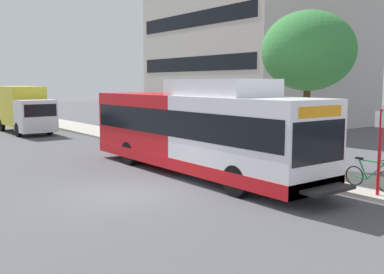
{
  "coord_description": "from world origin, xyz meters",
  "views": [
    {
      "loc": [
        -6.58,
        -12.4,
        3.54
      ],
      "look_at": [
        2.91,
        0.24,
        1.6
      ],
      "focal_mm": 41.84,
      "sensor_mm": 36.0,
      "label": 1
    }
  ],
  "objects_px": {
    "box_truck_background": "(23,108)",
    "bus_stop_sign_pole": "(380,146)",
    "transit_bus": "(197,130)",
    "street_tree_near_stop": "(308,51)",
    "bicycle_parked": "(370,176)"
  },
  "relations": [
    {
      "from": "box_truck_background",
      "to": "bus_stop_sign_pole",
      "type": "bearing_deg",
      "value": -83.02
    },
    {
      "from": "transit_bus",
      "to": "street_tree_near_stop",
      "type": "height_order",
      "value": "street_tree_near_stop"
    },
    {
      "from": "transit_bus",
      "to": "box_truck_background",
      "type": "bearing_deg",
      "value": 93.11
    },
    {
      "from": "bicycle_parked",
      "to": "street_tree_near_stop",
      "type": "bearing_deg",
      "value": 68.33
    },
    {
      "from": "box_truck_background",
      "to": "bicycle_parked",
      "type": "bearing_deg",
      "value": -81.6
    },
    {
      "from": "bicycle_parked",
      "to": "street_tree_near_stop",
      "type": "height_order",
      "value": "street_tree_near_stop"
    },
    {
      "from": "bus_stop_sign_pole",
      "to": "bicycle_parked",
      "type": "relative_size",
      "value": 1.48
    },
    {
      "from": "box_truck_background",
      "to": "transit_bus",
      "type": "bearing_deg",
      "value": -86.89
    },
    {
      "from": "bus_stop_sign_pole",
      "to": "bicycle_parked",
      "type": "bearing_deg",
      "value": 47.86
    },
    {
      "from": "transit_bus",
      "to": "box_truck_background",
      "type": "relative_size",
      "value": 1.75
    },
    {
      "from": "bus_stop_sign_pole",
      "to": "street_tree_near_stop",
      "type": "height_order",
      "value": "street_tree_near_stop"
    },
    {
      "from": "bicycle_parked",
      "to": "box_truck_background",
      "type": "height_order",
      "value": "box_truck_background"
    },
    {
      "from": "street_tree_near_stop",
      "to": "box_truck_background",
      "type": "distance_m",
      "value": 21.47
    },
    {
      "from": "transit_bus",
      "to": "bus_stop_sign_pole",
      "type": "bearing_deg",
      "value": -72.06
    },
    {
      "from": "bus_stop_sign_pole",
      "to": "street_tree_near_stop",
      "type": "distance_m",
      "value": 5.79
    }
  ]
}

